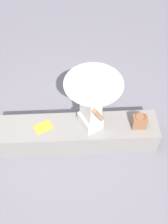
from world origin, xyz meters
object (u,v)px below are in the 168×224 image
(person_seated, at_px, (91,110))
(parasol, at_px, (94,78))
(magazine, at_px, (43,127))
(handbag_black, at_px, (139,122))

(person_seated, bearing_deg, parasol, -145.01)
(person_seated, xyz_separation_m, magazine, (0.76, 0.02, -0.38))
(handbag_black, relative_size, magazine, 0.95)
(parasol, bearing_deg, person_seated, 34.99)
(person_seated, height_order, parasol, parasol)
(handbag_black, bearing_deg, parasol, -7.16)
(parasol, bearing_deg, handbag_black, 172.84)
(person_seated, relative_size, magazine, 3.21)
(handbag_black, xyz_separation_m, magazine, (1.53, -0.05, -0.12))
(person_seated, relative_size, handbag_black, 3.39)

